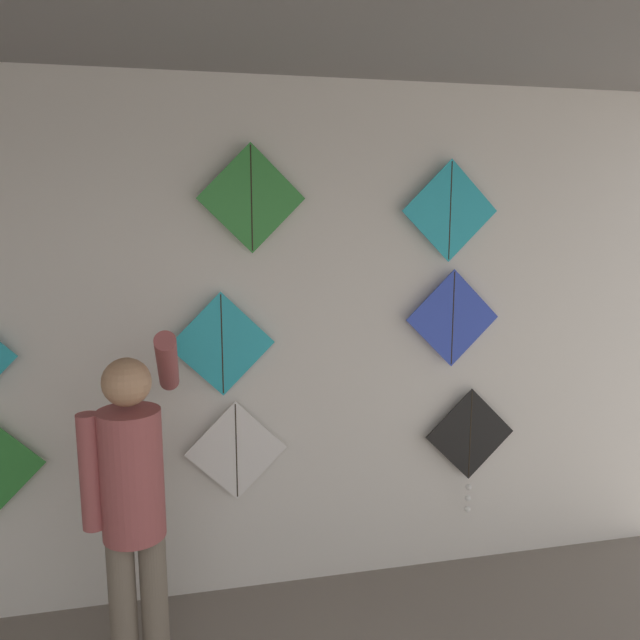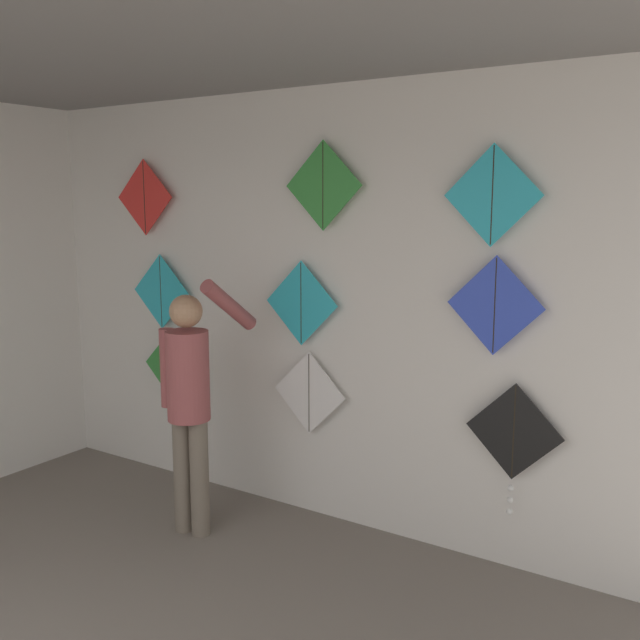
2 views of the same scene
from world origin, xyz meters
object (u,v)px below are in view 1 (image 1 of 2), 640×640
(kite_2, at_px, (470,441))
(kite_5, at_px, (453,318))
(kite_4, at_px, (222,344))
(shopkeeper, at_px, (133,497))
(kite_8, at_px, (450,211))
(kite_1, at_px, (236,451))
(kite_7, at_px, (251,198))

(kite_2, distance_m, kite_5, 0.75)
(kite_4, xyz_separation_m, kite_5, (1.29, 0.00, 0.09))
(shopkeeper, distance_m, kite_8, 2.15)
(kite_1, xyz_separation_m, kite_4, (-0.06, 0.00, 0.59))
(kite_1, bearing_deg, kite_5, 0.00)
(kite_2, height_order, kite_7, kite_7)
(kite_5, xyz_separation_m, kite_8, (-0.04, 0.00, 0.60))
(kite_2, height_order, kite_8, kite_8)
(kite_2, distance_m, kite_4, 1.56)
(shopkeeper, distance_m, kite_2, 1.95)
(kite_1, distance_m, kite_7, 1.34)
(kite_4, bearing_deg, kite_5, 0.00)
(kite_4, height_order, kite_8, kite_8)
(kite_2, relative_size, kite_8, 1.38)
(kite_2, relative_size, kite_4, 1.38)
(kite_7, xyz_separation_m, kite_8, (1.08, 0.00, -0.06))
(kite_1, bearing_deg, kite_4, 180.00)
(shopkeeper, bearing_deg, kite_5, 15.04)
(kite_8, bearing_deg, kite_7, 180.00)
(kite_4, distance_m, kite_8, 1.42)
(kite_7, height_order, kite_8, kite_7)
(kite_4, bearing_deg, kite_1, 0.00)
(shopkeeper, height_order, kite_8, kite_8)
(shopkeeper, xyz_separation_m, kite_4, (0.43, 0.60, 0.52))
(kite_2, bearing_deg, kite_7, 179.95)
(kite_2, relative_size, kite_7, 1.38)
(kite_1, relative_size, kite_4, 1.00)
(kite_1, xyz_separation_m, kite_7, (0.11, 0.00, 1.34))
(kite_5, height_order, kite_8, kite_8)
(shopkeeper, height_order, kite_2, shopkeeper)
(shopkeeper, relative_size, kite_4, 2.95)
(shopkeeper, relative_size, kite_8, 2.95)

